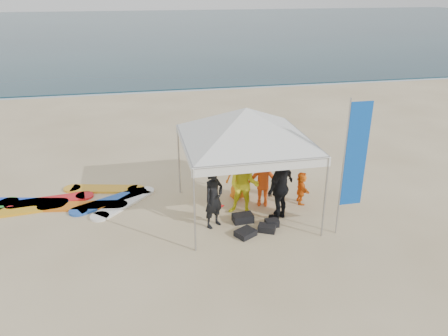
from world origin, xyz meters
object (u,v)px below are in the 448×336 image
at_px(person_black_b, 280,187).
at_px(person_seated, 301,188).
at_px(marker_pennant, 220,206).
at_px(person_black_a, 214,198).
at_px(canopy_tent, 246,108).
at_px(person_yellow, 244,185).
at_px(person_orange_a, 263,179).
at_px(surfboard_spread, 64,203).
at_px(feather_flag, 354,157).
at_px(person_orange_b, 239,172).

distance_m(person_black_b, person_seated, 1.30).
bearing_deg(marker_pennant, person_black_a, -140.18).
bearing_deg(person_seated, canopy_tent, 105.39).
distance_m(person_yellow, canopy_tent, 2.22).
bearing_deg(person_orange_a, person_black_a, 44.89).
height_order(person_black_b, person_seated, person_black_b).
xyz_separation_m(person_yellow, surfboard_spread, (-5.17, 1.68, -0.86)).
bearing_deg(feather_flag, person_yellow, 147.78).
distance_m(feather_flag, surfboard_spread, 8.53).
bearing_deg(surfboard_spread, canopy_tent, -17.04).
relative_size(person_orange_a, canopy_tent, 0.35).
xyz_separation_m(person_orange_a, person_orange_b, (-0.56, 0.63, 0.02)).
distance_m(marker_pennant, surfboard_spread, 4.87).
relative_size(marker_pennant, surfboard_spread, 0.11).
distance_m(person_yellow, feather_flag, 3.14).
height_order(person_orange_b, surfboard_spread, person_orange_b).
bearing_deg(feather_flag, marker_pennant, 159.56).
bearing_deg(person_yellow, surfboard_spread, -175.08).
distance_m(canopy_tent, marker_pennant, 2.77).
bearing_deg(person_black_b, person_yellow, -66.76).
bearing_deg(person_seated, surfboard_spread, 87.45).
bearing_deg(person_black_b, person_black_a, -38.72).
bearing_deg(person_orange_a, person_black_b, 120.45).
bearing_deg(person_black_a, person_yellow, -6.30).
height_order(person_black_a, marker_pennant, person_black_a).
xyz_separation_m(person_black_a, person_orange_a, (1.65, 0.91, -0.01)).
distance_m(person_orange_a, person_seated, 1.22).
relative_size(person_black_a, canopy_tent, 0.36).
bearing_deg(person_black_a, surfboard_spread, 118.74).
distance_m(person_orange_a, canopy_tent, 2.39).
xyz_separation_m(person_yellow, person_black_b, (0.92, -0.47, 0.08)).
relative_size(person_seated, feather_flag, 0.27).
relative_size(person_orange_b, marker_pennant, 2.67).
xyz_separation_m(person_black_b, marker_pennant, (-1.68, 0.13, -0.48)).
bearing_deg(person_orange_b, feather_flag, 111.92).
relative_size(person_orange_a, surfboard_spread, 0.29).
height_order(feather_flag, surfboard_spread, feather_flag).
bearing_deg(person_orange_a, person_yellow, 46.65).
xyz_separation_m(person_black_a, person_orange_b, (1.08, 1.54, 0.01)).
height_order(person_black_a, surfboard_spread, person_black_a).
distance_m(person_orange_b, surfboard_spread, 5.40).
bearing_deg(person_yellow, marker_pennant, -133.08).
distance_m(person_yellow, person_seated, 1.92).
distance_m(person_black_a, feather_flag, 3.78).
xyz_separation_m(person_black_b, surfboard_spread, (-6.09, 2.15, -0.94)).
xyz_separation_m(person_orange_a, marker_pennant, (-1.46, -0.75, -0.34)).
bearing_deg(feather_flag, person_seated, 107.48).
height_order(person_seated, marker_pennant, person_seated).
distance_m(canopy_tent, surfboard_spread, 6.27).
bearing_deg(surfboard_spread, person_orange_b, -6.83).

